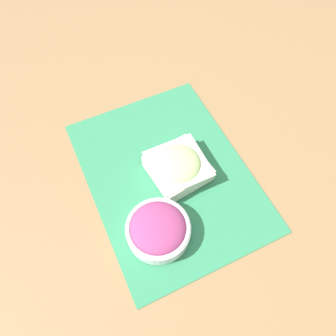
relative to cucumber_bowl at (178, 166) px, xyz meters
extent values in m
plane|color=olive|center=(0.01, 0.02, -0.03)|extent=(3.00, 3.00, 0.00)
cube|color=#2D7A51|center=(0.01, 0.02, -0.03)|extent=(0.50, 0.37, 0.00)
cube|color=silver|center=(0.00, 0.00, -0.01)|extent=(0.14, 0.14, 0.04)
cube|color=silver|center=(0.00, 0.00, 0.01)|extent=(0.13, 0.13, 0.00)
ellipsoid|color=#A8CC7F|center=(0.00, 0.00, 0.01)|extent=(0.11, 0.11, 0.04)
cylinder|color=silver|center=(-0.12, 0.11, -0.01)|extent=(0.14, 0.14, 0.04)
torus|color=silver|center=(-0.12, 0.11, 0.01)|extent=(0.14, 0.14, 0.01)
ellipsoid|color=#93386B|center=(-0.12, 0.11, 0.01)|extent=(0.12, 0.12, 0.04)
camera|label=1|loc=(-0.35, 0.19, 0.67)|focal=35.00mm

